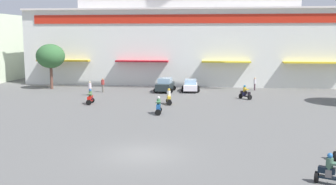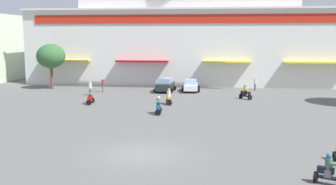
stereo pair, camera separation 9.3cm
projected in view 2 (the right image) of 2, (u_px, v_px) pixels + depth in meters
ground_plane at (169, 111)px, 35.43m from camera, size 128.00×128.00×0.00m
colonial_building at (189, 22)px, 57.31m from camera, size 43.86×17.88×19.45m
plaza_tree_0 at (51, 56)px, 49.43m from camera, size 3.53×3.46×5.61m
parked_car_0 at (165, 85)px, 47.48m from camera, size 2.42×3.91×1.63m
parked_car_1 at (191, 85)px, 47.80m from camera, size 2.34×4.03×1.43m
scooter_rider_0 at (330, 172)px, 17.91m from camera, size 1.53×1.05×1.47m
scooter_rider_1 at (169, 98)px, 38.76m from camera, size 0.77×1.46×1.59m
scooter_rider_3 at (245, 93)px, 41.99m from camera, size 1.35×1.38×1.49m
scooter_rider_5 at (90, 98)px, 39.05m from camera, size 0.63×1.53×1.47m
scooter_rider_6 at (158, 107)px, 34.06m from camera, size 0.63×1.46×1.52m
pedestrian_0 at (103, 84)px, 47.00m from camera, size 0.47×0.47×1.68m
pedestrian_1 at (255, 83)px, 48.58m from camera, size 0.41×0.41×1.59m
pedestrian_2 at (90, 87)px, 44.45m from camera, size 0.48×0.48×1.62m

